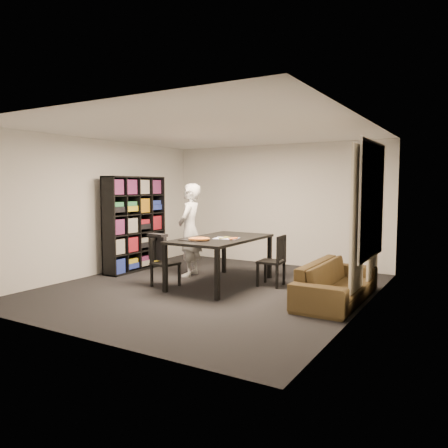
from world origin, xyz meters
The scene contains 16 objects.
room centered at (0.00, 0.00, 1.30)m, with size 5.01×5.51×2.61m.
window_pane centered at (2.48, 0.60, 1.50)m, with size 0.02×1.40×1.60m, color black.
window_frame centered at (2.48, 0.60, 1.50)m, with size 0.03×1.52×1.72m, color white.
curtain_left centered at (2.40, 0.08, 1.15)m, with size 0.03×0.70×2.25m, color beige.
curtain_right centered at (2.40, 1.12, 1.15)m, with size 0.03×0.70×2.25m, color beige.
bookshelf centered at (-2.16, 0.60, 0.95)m, with size 0.35×1.50×1.90m, color black.
dining_table centered at (0.03, 0.35, 0.75)m, with size 1.09×1.97×0.82m.
chair_left centered at (-0.80, -0.23, 0.47)m, with size 0.44×0.44×0.83m.
chair_right centered at (0.89, 0.73, 0.50)m, with size 0.43×0.43×0.87m.
draped_jacket centered at (-0.91, -0.22, 0.68)m, with size 0.39×0.21×0.46m.
person centered at (-0.87, 0.69, 0.88)m, with size 0.64×0.42×1.75m, color silver.
baking_tray centered at (-0.17, -0.19, 0.83)m, with size 0.40×0.32×0.01m, color black.
pepperoni_pizza centered at (-0.08, -0.16, 0.85)m, with size 0.35×0.35×0.03m.
kitchen_towel centered at (0.18, 0.28, 0.82)m, with size 0.40×0.30×0.01m, color white.
pizza_slices centered at (0.23, 0.27, 0.84)m, with size 0.37×0.31×0.01m, color gold, non-canonical shape.
sofa centered at (2.07, 0.29, 0.29)m, with size 1.99×0.78×0.58m, color #46391C.
Camera 1 is at (3.87, -6.05, 1.71)m, focal length 35.00 mm.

